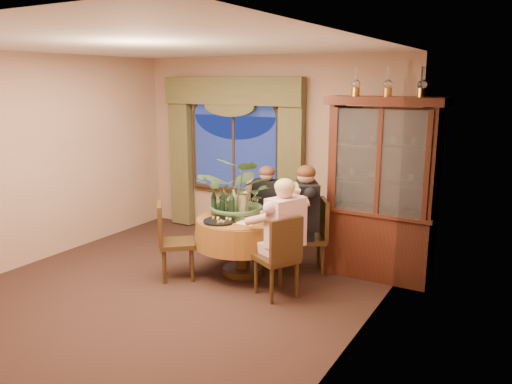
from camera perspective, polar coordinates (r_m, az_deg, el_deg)
The scene contains 37 objects.
floor at distance 6.07m, azimuth -10.08°, elevation -11.24°, with size 5.00×5.00×0.00m, color black.
wall_back at distance 7.70m, azimuth 1.54°, elevation 4.89°, with size 4.50×4.50×0.00m, color #A2785F.
wall_right at distance 4.55m, azimuth 11.49°, elevation -0.81°, with size 5.00×5.00×0.00m, color #A2785F.
ceiling at distance 5.57m, azimuth -11.23°, elevation 16.13°, with size 5.00×5.00×0.00m, color white.
window at distance 7.96m, azimuth -2.52°, elevation 4.40°, with size 1.62×0.10×1.32m, color navy, non-canonical shape.
arched_transom at distance 7.88m, azimuth -2.57°, elevation 10.02°, with size 1.60×0.06×0.44m, color navy, non-canonical shape.
drapery_left at distance 8.53m, azimuth -8.55°, elevation 4.01°, with size 0.38×0.14×2.32m, color #4C4928.
drapery_right at distance 7.44m, azimuth 4.01°, elevation 2.86°, with size 0.38×0.14×2.32m, color #4C4928.
swag_valance at distance 7.81m, azimuth -2.91°, elevation 11.46°, with size 2.45×0.16×0.42m, color #4C4928, non-canonical shape.
dining_table at distance 6.41m, azimuth -1.56°, elevation -6.14°, with size 1.24×1.24×0.75m, color #942E11.
china_cabinet at distance 6.32m, azimuth 14.21°, elevation 0.27°, with size 1.39×0.55×2.25m, color #37140C.
oil_lamp_left at distance 6.30m, azimuth 11.36°, elevation 12.26°, with size 0.11×0.11×0.34m, color #A5722D, non-canonical shape.
oil_lamp_center at distance 6.19m, azimuth 14.87°, elevation 12.08°, with size 0.11×0.11×0.34m, color #A5722D, non-canonical shape.
oil_lamp_right at distance 6.09m, azimuth 18.49°, elevation 11.86°, with size 0.11×0.11×0.34m, color #A5722D, non-canonical shape.
chair_right at distance 5.74m, azimuth 2.34°, elevation -7.32°, with size 0.42×0.42×0.96m, color black.
chair_back_right at distance 6.45m, azimuth 5.98°, elevation -5.11°, with size 0.42×0.42×0.96m, color black.
chair_back at distance 7.13m, azimuth 1.87°, elevation -3.32°, with size 0.42×0.42×0.96m, color black.
chair_front_left at distance 6.32m, azimuth -8.99°, elevation -5.58°, with size 0.42×0.42×0.96m, color black.
person_pink at distance 5.70m, azimuth 3.38°, elevation -5.27°, with size 0.49×0.45×1.38m, color beige, non-canonical shape.
person_back at distance 7.00m, azimuth 1.29°, elevation -2.18°, with size 0.46×0.43×1.30m, color black, non-canonical shape.
person_scarf at distance 6.37m, azimuth 5.82°, elevation -3.19°, with size 0.51×0.46×1.42m, color black, non-canonical shape.
stoneware_vase at distance 6.39m, azimuth -1.50°, elevation -1.32°, with size 0.16×0.16×0.29m, color #957C5C, non-canonical shape.
centerpiece_plant at distance 6.30m, azimuth -1.84°, elevation 3.16°, with size 1.04×1.16×0.90m, color #3C5732.
olive_bowl at distance 6.21m, azimuth -1.35°, elevation -2.90°, with size 0.16×0.16×0.05m, color #4D5C30.
cheese_platter at distance 6.10m, azimuth -4.23°, elevation -3.35°, with size 0.40×0.40×0.02m, color black.
wine_bottle_0 at distance 6.40m, azimuth -2.58°, elevation -1.14°, with size 0.07×0.07×0.33m, color tan.
wine_bottle_1 at distance 6.26m, azimuth -2.76°, elevation -1.46°, with size 0.07×0.07×0.33m, color black.
wine_bottle_2 at distance 6.52m, azimuth -2.67°, elevation -0.89°, with size 0.07×0.07×0.33m, color black.
wine_bottle_3 at distance 6.52m, azimuth -3.66°, elevation -0.90°, with size 0.07×0.07×0.33m, color tan.
wine_bottle_4 at distance 6.40m, azimuth -3.87°, elevation -1.16°, with size 0.07×0.07×0.33m, color black.
wine_bottle_5 at distance 6.39m, azimuth -4.85°, elevation -1.21°, with size 0.07×0.07×0.33m, color black.
tasting_paper_0 at distance 6.09m, azimuth -0.85°, elevation -3.41°, with size 0.21×0.30×0.00m, color white.
tasting_paper_1 at distance 6.32m, azimuth 1.03°, elevation -2.83°, with size 0.21×0.30×0.00m, color white.
tasting_paper_2 at distance 6.15m, azimuth -3.28°, elevation -3.28°, with size 0.21×0.30×0.00m, color white.
wine_glass_person_pink at distance 5.97m, azimuth 0.72°, elevation -2.91°, with size 0.07×0.07×0.18m, color silver, non-canonical shape.
wine_glass_person_back at distance 6.63m, azimuth 0.01°, elevation -1.31°, with size 0.07×0.07×0.18m, color silver, non-canonical shape.
wine_glass_person_scarf at distance 6.29m, azimuth 2.12°, elevation -2.08°, with size 0.07×0.07×0.18m, color silver, non-canonical shape.
Camera 1 is at (3.63, -4.21, 2.44)m, focal length 35.00 mm.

